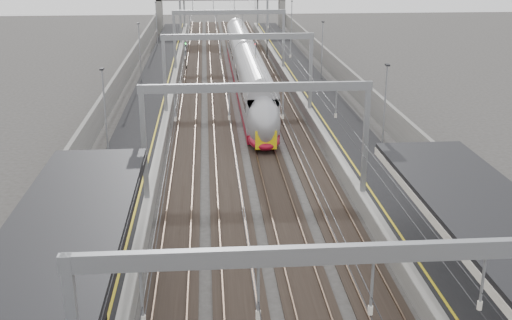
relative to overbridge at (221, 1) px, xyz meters
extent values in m
cube|color=black|center=(-8.00, -55.00, -4.81)|extent=(4.00, 120.00, 1.00)
cube|color=black|center=(8.00, -55.00, -4.81)|extent=(4.00, 120.00, 1.00)
cube|color=black|center=(-4.50, -55.00, -5.27)|extent=(2.40, 140.00, 0.08)
cube|color=brown|center=(-5.22, -55.00, -5.18)|extent=(0.07, 140.00, 0.14)
cube|color=brown|center=(-3.78, -55.00, -5.18)|extent=(0.07, 140.00, 0.14)
cube|color=black|center=(-1.50, -55.00, -5.27)|extent=(2.40, 140.00, 0.08)
cube|color=brown|center=(-2.22, -55.00, -5.18)|extent=(0.07, 140.00, 0.14)
cube|color=brown|center=(-0.78, -55.00, -5.18)|extent=(0.07, 140.00, 0.14)
cube|color=black|center=(1.50, -55.00, -5.27)|extent=(2.40, 140.00, 0.08)
cube|color=brown|center=(0.78, -55.00, -5.18)|extent=(0.07, 140.00, 0.14)
cube|color=brown|center=(2.22, -55.00, -5.18)|extent=(0.07, 140.00, 0.14)
cube|color=black|center=(4.50, -55.00, -5.27)|extent=(2.40, 140.00, 0.08)
cube|color=brown|center=(3.78, -55.00, -5.18)|extent=(0.07, 140.00, 0.14)
cube|color=brown|center=(5.22, -55.00, -5.18)|extent=(0.07, 140.00, 0.14)
cube|color=gray|center=(0.00, -98.00, 2.04)|extent=(13.00, 0.25, 0.50)
cube|color=gray|center=(-6.30, -78.00, -1.01)|extent=(0.28, 0.28, 6.60)
cube|color=gray|center=(6.30, -78.00, -1.01)|extent=(0.28, 0.28, 6.60)
cube|color=gray|center=(0.00, -78.00, 2.04)|extent=(13.00, 0.25, 0.50)
cube|color=gray|center=(-6.30, -58.00, -1.01)|extent=(0.28, 0.28, 6.60)
cube|color=gray|center=(6.30, -58.00, -1.01)|extent=(0.28, 0.28, 6.60)
cube|color=gray|center=(0.00, -58.00, 2.04)|extent=(13.00, 0.25, 0.50)
cube|color=gray|center=(-6.30, -38.00, -1.01)|extent=(0.28, 0.28, 6.60)
cube|color=gray|center=(6.30, -38.00, -1.01)|extent=(0.28, 0.28, 6.60)
cube|color=gray|center=(0.00, -38.00, 2.04)|extent=(13.00, 0.25, 0.50)
cube|color=gray|center=(-6.30, -18.00, -1.01)|extent=(0.28, 0.28, 6.60)
cube|color=gray|center=(6.30, -18.00, -1.01)|extent=(0.28, 0.28, 6.60)
cube|color=gray|center=(-6.30, 0.00, -1.01)|extent=(0.28, 0.28, 6.60)
cube|color=gray|center=(6.30, 0.00, -1.01)|extent=(0.28, 0.28, 6.60)
cylinder|color=#262628|center=(-4.50, -50.00, 0.19)|extent=(0.03, 140.00, 0.03)
cylinder|color=#262628|center=(-1.50, -50.00, 0.19)|extent=(0.03, 140.00, 0.03)
cylinder|color=#262628|center=(1.50, -50.00, 0.19)|extent=(0.03, 140.00, 0.03)
cylinder|color=#262628|center=(4.50, -50.00, 0.19)|extent=(0.03, 140.00, 0.03)
cylinder|color=black|center=(-9.70, -86.00, -2.31)|extent=(0.20, 0.20, 4.00)
cube|color=black|center=(-6.60, -96.00, -0.76)|extent=(1.60, 0.15, 0.55)
cube|color=#ED3904|center=(-6.60, -96.08, -0.76)|extent=(1.50, 0.02, 0.42)
cylinder|color=black|center=(9.70, -86.00, -2.31)|extent=(0.20, 0.20, 4.00)
cube|color=slate|center=(-10.50, 0.00, -2.21)|extent=(1.00, 2.20, 6.20)
cube|color=slate|center=(10.50, 0.00, -2.21)|extent=(1.00, 2.20, 6.20)
cube|color=slate|center=(-11.20, -55.00, -3.71)|extent=(0.30, 120.00, 3.20)
cube|color=slate|center=(11.20, -55.00, -3.71)|extent=(0.30, 120.00, 3.20)
cube|color=maroon|center=(1.50, -55.13, -4.74)|extent=(2.51, 21.42, 0.75)
cube|color=#9D9CA2|center=(1.50, -55.13, -2.97)|extent=(2.51, 21.42, 2.79)
cube|color=black|center=(1.50, -62.63, -5.04)|extent=(1.86, 2.24, 0.47)
cube|color=maroon|center=(1.50, -33.34, -4.74)|extent=(2.51, 21.42, 0.75)
cube|color=#9D9CA2|center=(1.50, -33.34, -2.97)|extent=(2.51, 21.42, 2.79)
cube|color=black|center=(1.50, -40.84, -5.04)|extent=(1.86, 2.24, 0.47)
ellipsoid|color=#9D9CA2|center=(1.50, -66.03, -3.25)|extent=(2.51, 4.84, 3.91)
cube|color=yellow|center=(1.50, -68.03, -4.09)|extent=(1.58, 0.12, 1.40)
cube|color=black|center=(1.50, -67.61, -2.69)|extent=(1.49, 0.54, 0.88)
cylinder|color=black|center=(-5.20, -33.94, -3.81)|extent=(0.12, 0.12, 3.00)
cube|color=black|center=(-5.20, -33.94, -2.21)|extent=(0.32, 0.22, 0.75)
sphere|color=#0CE526|center=(-5.20, -34.07, -2.06)|extent=(0.16, 0.16, 0.16)
cylinder|color=black|center=(3.20, -35.35, -3.81)|extent=(0.12, 0.12, 3.00)
cube|color=black|center=(3.20, -35.35, -2.21)|extent=(0.32, 0.22, 0.75)
sphere|color=red|center=(3.20, -35.48, -2.06)|extent=(0.16, 0.16, 0.16)
cylinder|color=black|center=(5.40, -27.29, -3.81)|extent=(0.12, 0.12, 3.00)
cube|color=black|center=(5.40, -27.29, -2.21)|extent=(0.32, 0.22, 0.75)
sphere|color=red|center=(5.40, -27.42, -2.06)|extent=(0.16, 0.16, 0.16)
camera|label=1|loc=(-2.69, -112.59, 9.64)|focal=45.00mm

